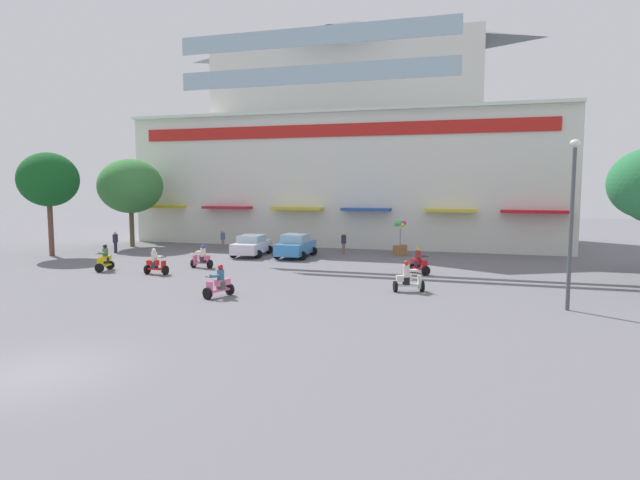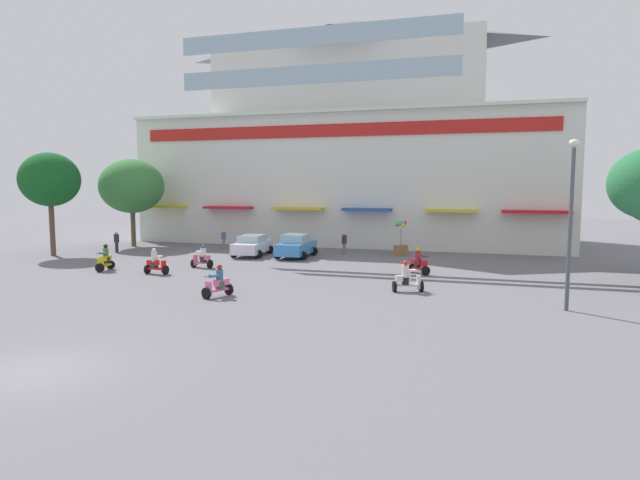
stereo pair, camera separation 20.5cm
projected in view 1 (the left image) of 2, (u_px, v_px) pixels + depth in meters
name	position (u px, v px, depth m)	size (l,w,h in m)	color
ground_plane	(242.00, 286.00, 26.90)	(128.00, 128.00, 0.00)	slate
colonial_building	(352.00, 146.00, 48.64)	(36.10, 18.59, 19.64)	silver
plaza_tree_0	(48.00, 180.00, 37.87)	(4.11, 4.13, 7.34)	brown
plaza_tree_2	(130.00, 186.00, 43.71)	(5.13, 5.25, 7.16)	brown
parked_car_0	(252.00, 245.00, 38.36)	(2.63, 4.32, 1.49)	silver
parked_car_1	(296.00, 246.00, 37.57)	(2.46, 4.12, 1.64)	#3B88CE
scooter_rider_0	(202.00, 258.00, 32.78)	(1.33, 0.60, 1.44)	black
scooter_rider_1	(105.00, 260.00, 31.70)	(0.72, 1.39, 1.57)	black
scooter_rider_2	(219.00, 284.00, 24.33)	(1.05, 1.52, 1.48)	black
scooter_rider_3	(419.00, 263.00, 30.63)	(1.35, 1.35, 1.54)	black
scooter_rider_4	(408.00, 279.00, 25.53)	(1.53, 0.99, 1.51)	black
scooter_rider_5	(156.00, 264.00, 30.44)	(1.34, 0.54, 1.49)	black
pedestrian_0	(344.00, 242.00, 39.19)	(0.41, 0.41, 1.63)	#7F6352
pedestrian_1	(223.00, 238.00, 41.80)	(0.48, 0.48, 1.59)	gray
pedestrian_2	(115.00, 241.00, 39.97)	(0.52, 0.52, 1.61)	#25233B
streetlamp_near	(572.00, 212.00, 21.41)	(0.40, 0.40, 6.86)	#474C51
balloon_vendor_cart	(400.00, 239.00, 38.50)	(0.99, 1.08, 2.55)	#95653B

